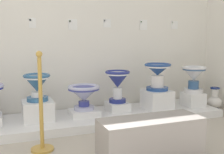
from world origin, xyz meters
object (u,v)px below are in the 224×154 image
object	(u,v)px
antique_toilet_leftmost	(37,84)
antique_toilet_broad_patterned	(84,94)
antique_toilet_tall_cobalt	(118,81)
museum_bench	(151,140)
info_placard_third	(73,24)
plinth_block_leftmost	(38,110)
info_placard_second	(32,23)
info_placard_fourth	(107,23)
info_placard_fifth	(143,25)
plinth_block_broad_patterned	(84,113)
plinth_block_tall_cobalt	(117,106)
antique_toilet_rightmost	(158,73)
plinth_block_rightmost	(157,100)
decorative_vase_companion	(214,101)
info_placard_sixth	(174,25)
plinth_block_squat_floral	(193,99)
antique_toilet_squat_floral	(194,76)
stanchion_post_near_left	(41,119)

from	to	relation	value
antique_toilet_leftmost	antique_toilet_broad_patterned	distance (m)	0.61
antique_toilet_tall_cobalt	museum_bench	distance (m)	1.48
info_placard_third	museum_bench	xyz separation A→B (m)	(0.29, -1.78, -1.12)
plinth_block_leftmost	info_placard_second	bearing A→B (deg)	88.19
plinth_block_leftmost	info_placard_fourth	distance (m)	1.61
antique_toilet_tall_cobalt	info_placard_fifth	distance (m)	1.05
info_placard_second	plinth_block_broad_patterned	bearing A→B (deg)	-38.05
plinth_block_tall_cobalt	info_placard_third	xyz separation A→B (m)	(-0.54, 0.35, 1.16)
antique_toilet_rightmost	museum_bench	size ratio (longest dim) A/B	0.41
plinth_block_rightmost	decorative_vase_companion	distance (m)	1.04
plinth_block_leftmost	antique_toilet_tall_cobalt	world-z (taller)	antique_toilet_tall_cobalt
info_placard_fourth	info_placard_sixth	bearing A→B (deg)	0.00
antique_toilet_leftmost	plinth_block_rightmost	distance (m)	1.70
plinth_block_tall_cobalt	plinth_block_rightmost	world-z (taller)	plinth_block_rightmost
antique_toilet_rightmost	museum_bench	xyz separation A→B (m)	(-0.81, -1.29, -0.44)
info_placard_fourth	museum_bench	world-z (taller)	info_placard_fourth
plinth_block_broad_patterned	museum_bench	distance (m)	1.35
plinth_block_leftmost	antique_toilet_broad_patterned	bearing A→B (deg)	-2.33
info_placard_second	plinth_block_squat_floral	bearing A→B (deg)	-12.86
plinth_block_squat_floral	antique_toilet_squat_floral	size ratio (longest dim) A/B	0.72
antique_toilet_leftmost	plinth_block_squat_floral	distance (m)	2.31
plinth_block_rightmost	plinth_block_leftmost	bearing A→B (deg)	177.82
info_placard_fifth	museum_bench	size ratio (longest dim) A/B	0.17
antique_toilet_rightmost	museum_bench	world-z (taller)	antique_toilet_rightmost
plinth_block_squat_floral	info_placard_fifth	distance (m)	1.37
antique_toilet_leftmost	museum_bench	bearing A→B (deg)	-57.73
plinth_block_leftmost	info_placard_sixth	size ratio (longest dim) A/B	3.10
stanchion_post_near_left	plinth_block_broad_patterned	bearing A→B (deg)	49.01
antique_toilet_rightmost	info_placard_third	distance (m)	1.39
decorative_vase_companion	antique_toilet_broad_patterned	bearing A→B (deg)	178.71
antique_toilet_rightmost	antique_toilet_squat_floral	world-z (taller)	antique_toilet_rightmost
antique_toilet_rightmost	info_placard_third	size ratio (longest dim) A/B	2.60
plinth_block_leftmost	plinth_block_squat_floral	xyz separation A→B (m)	(2.28, -0.09, -0.02)
antique_toilet_broad_patterned	antique_toilet_squat_floral	bearing A→B (deg)	-2.25
info_placard_sixth	decorative_vase_companion	distance (m)	1.37
plinth_block_squat_floral	stanchion_post_near_left	world-z (taller)	stanchion_post_near_left
decorative_vase_companion	plinth_block_squat_floral	bearing A→B (deg)	-177.53
plinth_block_broad_patterned	stanchion_post_near_left	xyz separation A→B (m)	(-0.63, -0.73, 0.18)
antique_toilet_broad_patterned	antique_toilet_tall_cobalt	world-z (taller)	antique_toilet_tall_cobalt
antique_toilet_broad_patterned	plinth_block_tall_cobalt	bearing A→B (deg)	10.67
decorative_vase_companion	plinth_block_broad_patterned	bearing A→B (deg)	178.71
antique_toilet_squat_floral	info_placard_fourth	distance (m)	1.52
antique_toilet_tall_cobalt	plinth_block_leftmost	bearing A→B (deg)	-176.20
plinth_block_leftmost	antique_toilet_squat_floral	world-z (taller)	antique_toilet_squat_floral
antique_toilet_broad_patterned	decorative_vase_companion	distance (m)	2.13
info_placard_sixth	plinth_block_leftmost	bearing A→B (deg)	-169.26
plinth_block_leftmost	plinth_block_broad_patterned	size ratio (longest dim) A/B	1.04
antique_toilet_broad_patterned	info_placard_fourth	world-z (taller)	info_placard_fourth
info_placard_third	decorative_vase_companion	distance (m)	2.49
museum_bench	info_placard_third	bearing A→B (deg)	99.29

